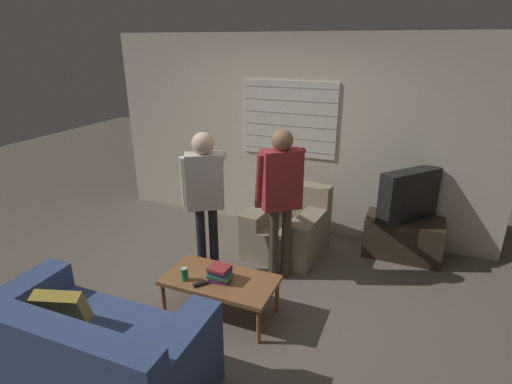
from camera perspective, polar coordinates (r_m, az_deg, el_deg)
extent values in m
plane|color=#665B51|center=(4.09, -4.40, -15.98)|extent=(16.00, 16.00, 0.00)
cube|color=beige|center=(5.29, 5.23, 7.94)|extent=(5.20, 0.06, 2.55)
cube|color=silver|center=(5.22, 4.75, 10.33)|extent=(1.24, 0.02, 0.96)
cube|color=#A4A099|center=(5.30, 4.58, 6.05)|extent=(1.22, 0.00, 0.01)
cube|color=#A4A099|center=(5.26, 4.63, 7.73)|extent=(1.22, 0.00, 0.01)
cube|color=#A4A099|center=(5.22, 4.68, 9.44)|extent=(1.22, 0.00, 0.01)
cube|color=#A4A099|center=(5.19, 4.73, 11.18)|extent=(1.22, 0.00, 0.01)
cube|color=#A4A099|center=(5.17, 4.79, 12.93)|extent=(1.22, 0.00, 0.01)
cube|color=#A4A099|center=(5.15, 4.84, 14.69)|extent=(1.22, 0.00, 0.01)
cube|color=#384C7F|center=(3.39, -21.82, -21.54)|extent=(1.66, 0.89, 0.48)
cube|color=#384C7F|center=(2.97, -27.50, -18.90)|extent=(1.66, 0.22, 0.36)
cube|color=#384C7F|center=(3.65, -30.93, -13.08)|extent=(0.25, 0.87, 0.22)
cube|color=#384C7F|center=(2.80, -11.39, -21.22)|extent=(0.25, 0.87, 0.22)
cube|color=#B29338|center=(3.39, -25.81, -14.96)|extent=(0.41, 0.32, 0.37)
cube|color=gray|center=(4.91, 4.29, -6.51)|extent=(0.93, 0.92, 0.39)
cube|color=gray|center=(5.02, 5.91, -0.89)|extent=(0.87, 0.28, 0.42)
cube|color=gray|center=(4.69, 7.80, -4.21)|extent=(0.32, 0.86, 0.18)
cube|color=gray|center=(4.91, 1.11, -2.83)|extent=(0.32, 0.86, 0.18)
cube|color=brown|center=(3.79, -5.14, -12.46)|extent=(1.04, 0.54, 0.04)
cylinder|color=brown|center=(4.27, -9.42, -11.59)|extent=(0.04, 0.04, 0.35)
cylinder|color=brown|center=(3.92, 3.03, -14.62)|extent=(0.04, 0.04, 0.35)
cylinder|color=brown|center=(3.96, -13.04, -14.78)|extent=(0.04, 0.04, 0.35)
cylinder|color=brown|center=(3.57, 0.37, -18.62)|extent=(0.04, 0.04, 0.35)
cube|color=#33281E|center=(5.11, 20.23, -6.09)|extent=(0.88, 0.46, 0.49)
cube|color=black|center=(4.90, 21.00, -0.44)|extent=(0.64, 0.72, 0.59)
cube|color=navy|center=(4.97, 20.13, -0.06)|extent=(0.43, 0.51, 0.49)
cylinder|color=black|center=(4.44, -7.83, -6.89)|extent=(0.10, 0.10, 0.79)
cylinder|color=black|center=(4.45, -6.06, -6.79)|extent=(0.10, 0.10, 0.79)
cube|color=beige|center=(4.17, -7.35, 1.57)|extent=(0.43, 0.37, 0.59)
sphere|color=beige|center=(4.06, -7.60, 6.88)|extent=(0.23, 0.23, 0.23)
cylinder|color=beige|center=(4.22, -10.24, 1.44)|extent=(0.14, 0.17, 0.56)
cylinder|color=beige|center=(4.38, -4.77, 4.92)|extent=(0.35, 0.51, 0.26)
cube|color=black|center=(4.66, -4.98, 4.66)|extent=(0.07, 0.08, 0.13)
cylinder|color=#4C4233|center=(4.30, 2.52, -7.42)|extent=(0.10, 0.10, 0.82)
cylinder|color=#4C4233|center=(4.34, 4.32, -7.14)|extent=(0.10, 0.10, 0.82)
cube|color=maroon|center=(4.03, 3.65, 1.79)|extent=(0.44, 0.41, 0.62)
sphere|color=#846042|center=(3.92, 3.78, 7.41)|extent=(0.22, 0.22, 0.22)
cylinder|color=maroon|center=(4.01, 0.45, 1.53)|extent=(0.15, 0.17, 0.59)
cylinder|color=maroon|center=(4.31, 5.15, 5.92)|extent=(0.43, 0.50, 0.20)
cube|color=black|center=(4.58, 3.79, 6.01)|extent=(0.06, 0.07, 0.13)
cube|color=#75387F|center=(3.76, -5.16, -12.06)|extent=(0.20, 0.20, 0.04)
cube|color=#33754C|center=(3.71, -5.19, -11.81)|extent=(0.22, 0.15, 0.03)
cube|color=#284C89|center=(3.72, -5.16, -11.15)|extent=(0.18, 0.16, 0.04)
cube|color=maroon|center=(3.69, -5.24, -10.78)|extent=(0.19, 0.18, 0.03)
cylinder|color=#238E47|center=(3.77, -10.17, -11.49)|extent=(0.07, 0.07, 0.12)
cylinder|color=silver|center=(3.74, -10.23, -10.67)|extent=(0.06, 0.06, 0.00)
cube|color=black|center=(3.71, -7.96, -12.89)|extent=(0.11, 0.13, 0.02)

